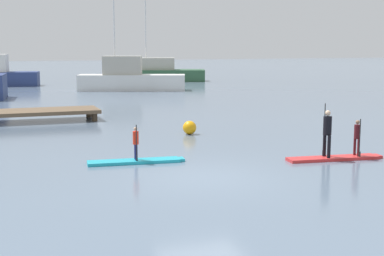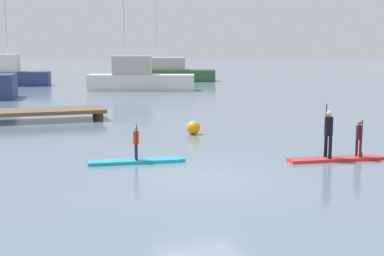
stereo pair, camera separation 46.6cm
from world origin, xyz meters
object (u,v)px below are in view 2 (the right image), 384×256
paddler_adult (328,131)px  fishing_boat_green_midground (2,74)px  paddler_child_solo (136,141)px  paddler_child_front (359,136)px  paddleboard_near (136,161)px  paddleboard_far (336,159)px  trawler_grey_distant (139,78)px  mooring_buoy_near (193,128)px  motor_boat_small_navy (168,72)px

paddler_adult → fishing_boat_green_midground: bearing=105.0°
paddler_child_solo → paddler_child_front: size_ratio=0.92×
paddleboard_near → paddler_adult: 6.27m
paddleboard_far → fishing_boat_green_midground: bearing=105.4°
paddler_child_solo → paddler_child_front: bearing=-14.3°
trawler_grey_distant → mooring_buoy_near: (-2.91, -23.12, -0.74)m
paddleboard_near → paddleboard_far: 6.50m
paddleboard_far → motor_boat_small_navy: 40.58m
trawler_grey_distant → mooring_buoy_near: 23.32m
paddler_child_solo → fishing_boat_green_midground: bearing=96.7°
paddler_child_solo → motor_boat_small_navy: bearing=72.8°
motor_boat_small_navy → paddler_adult: bearing=-98.4°
fishing_boat_green_midground → trawler_grey_distant: (10.77, -8.90, -0.04)m
paddleboard_far → trawler_grey_distant: 29.65m
paddler_child_front → paddleboard_far: bearing=172.5°
paddler_child_solo → motor_boat_small_navy: 40.29m
trawler_grey_distant → mooring_buoy_near: bearing=-97.2°
fishing_boat_green_midground → trawler_grey_distant: bearing=-39.6°
motor_boat_small_navy → paddleboard_near: bearing=-107.2°
paddler_adult → fishing_boat_green_midground: fishing_boat_green_midground is taller
paddler_adult → fishing_boat_green_midground: size_ratio=0.20×
paddleboard_far → paddler_child_front: bearing=-7.5°
paddler_child_front → trawler_grey_distant: trawler_grey_distant is taller
paddler_child_solo → mooring_buoy_near: paddler_child_solo is taller
paddleboard_near → fishing_boat_green_midground: fishing_boat_green_midground is taller
paddleboard_near → paddleboard_far: (6.27, -1.70, -0.00)m
fishing_boat_green_midground → mooring_buoy_near: size_ratio=15.00×
mooring_buoy_near → paddleboard_far: bearing=-67.0°
trawler_grey_distant → mooring_buoy_near: trawler_grey_distant is taller
fishing_boat_green_midground → trawler_grey_distant: size_ratio=0.96×
paddleboard_near → fishing_boat_green_midground: 37.10m
paddler_child_front → mooring_buoy_near: (-3.53, 6.61, -0.48)m
paddleboard_near → motor_boat_small_navy: bearing=72.8°
paddleboard_near → mooring_buoy_near: mooring_buoy_near is taller
paddleboard_near → trawler_grey_distant: size_ratio=0.35×
paddler_adult → paddler_child_solo: bearing=164.6°
fishing_boat_green_midground → paddler_adult: bearing=-75.0°
paddleboard_far → paddler_child_front: 1.06m
paddleboard_far → mooring_buoy_near: 7.08m
paddleboard_near → mooring_buoy_near: 5.96m
trawler_grey_distant → paddleboard_near: bearing=-103.0°
paddler_child_front → fishing_boat_green_midground: fishing_boat_green_midground is taller
paddler_adult → motor_boat_small_navy: bearing=81.6°
paddleboard_near → trawler_grey_distant: 28.68m
paddleboard_near → motor_boat_small_navy: (11.90, 38.47, 0.84)m
paddleboard_near → motor_boat_small_navy: motor_boat_small_navy is taller
paddler_child_front → mooring_buoy_near: bearing=118.1°
paddleboard_near → paddler_adult: (5.97, -1.66, 0.93)m
trawler_grey_distant → paddleboard_far: bearing=-90.3°
motor_boat_small_navy → mooring_buoy_near: 34.70m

